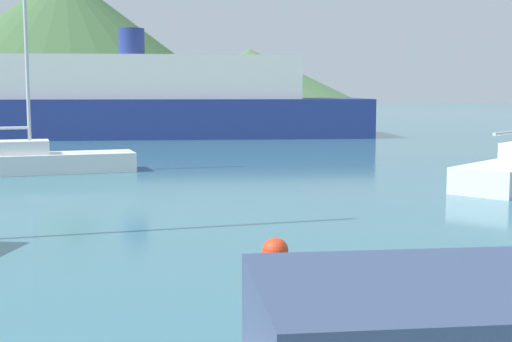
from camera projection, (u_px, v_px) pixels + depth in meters
sailboat_inner at (11, 161)px, 24.20m from camera, size 8.30×1.93×8.22m
ferry_distant at (133, 101)px, 42.42m from camera, size 28.70×11.59×6.39m
buoy_marker at (275, 263)px, 10.80m from camera, size 0.58×0.58×0.66m
hill_central at (66, 42)px, 84.65m from camera, size 44.65×44.65×16.56m
hill_east at (250, 79)px, 98.03m from camera, size 34.48×34.48×8.23m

